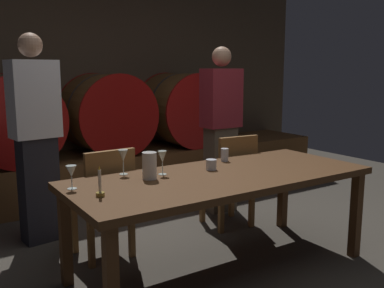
{
  "coord_description": "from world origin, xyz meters",
  "views": [
    {
      "loc": [
        -1.92,
        -2.31,
        1.47
      ],
      "look_at": [
        -0.01,
        0.61,
        0.87
      ],
      "focal_mm": 40.34,
      "sensor_mm": 36.0,
      "label": 1
    }
  ],
  "objects_px": {
    "chair_left": "(105,198)",
    "pitcher": "(149,166)",
    "wine_barrel_center": "(106,114)",
    "guest_left": "(36,138)",
    "wine_barrel_right": "(182,109)",
    "cup_right": "(225,155)",
    "wine_barrel_left": "(12,119)",
    "guest_right": "(221,129)",
    "wine_glass_center": "(123,156)",
    "dining_table": "(222,183)",
    "wine_glass_right": "(162,158)",
    "wine_glass_left": "(71,172)",
    "cup_left": "(211,165)",
    "candle_center": "(100,188)",
    "chair_right": "(231,176)"
  },
  "relations": [
    {
      "from": "chair_left",
      "to": "pitcher",
      "type": "relative_size",
      "value": 4.72
    },
    {
      "from": "wine_barrel_center",
      "to": "guest_left",
      "type": "relative_size",
      "value": 0.54
    },
    {
      "from": "wine_barrel_center",
      "to": "wine_barrel_right",
      "type": "bearing_deg",
      "value": 0.0
    },
    {
      "from": "cup_right",
      "to": "wine_barrel_left",
      "type": "bearing_deg",
      "value": 121.44
    },
    {
      "from": "guest_right",
      "to": "wine_glass_center",
      "type": "xyz_separation_m",
      "value": [
        -1.42,
        -0.72,
        -0.01
      ]
    },
    {
      "from": "wine_barrel_center",
      "to": "wine_barrel_right",
      "type": "relative_size",
      "value": 1.0
    },
    {
      "from": "dining_table",
      "to": "guest_left",
      "type": "distance_m",
      "value": 1.64
    },
    {
      "from": "dining_table",
      "to": "cup_right",
      "type": "xyz_separation_m",
      "value": [
        0.29,
        0.34,
        0.12
      ]
    },
    {
      "from": "wine_barrel_left",
      "to": "dining_table",
      "type": "distance_m",
      "value": 2.58
    },
    {
      "from": "wine_barrel_center",
      "to": "wine_glass_right",
      "type": "height_order",
      "value": "wine_barrel_center"
    },
    {
      "from": "wine_glass_left",
      "to": "cup_left",
      "type": "bearing_deg",
      "value": -2.87
    },
    {
      "from": "chair_left",
      "to": "candle_center",
      "type": "bearing_deg",
      "value": 63.73
    },
    {
      "from": "chair_left",
      "to": "wine_glass_center",
      "type": "height_order",
      "value": "wine_glass_center"
    },
    {
      "from": "guest_right",
      "to": "dining_table",
      "type": "bearing_deg",
      "value": 53.1
    },
    {
      "from": "dining_table",
      "to": "guest_left",
      "type": "bearing_deg",
      "value": 126.77
    },
    {
      "from": "wine_barrel_right",
      "to": "dining_table",
      "type": "relative_size",
      "value": 0.43
    },
    {
      "from": "chair_right",
      "to": "pitcher",
      "type": "height_order",
      "value": "pitcher"
    },
    {
      "from": "dining_table",
      "to": "cup_right",
      "type": "relative_size",
      "value": 21.08
    },
    {
      "from": "chair_right",
      "to": "guest_left",
      "type": "height_order",
      "value": "guest_left"
    },
    {
      "from": "chair_right",
      "to": "guest_right",
      "type": "distance_m",
      "value": 0.62
    },
    {
      "from": "guest_left",
      "to": "cup_right",
      "type": "bearing_deg",
      "value": 135.48
    },
    {
      "from": "wine_barrel_center",
      "to": "guest_left",
      "type": "xyz_separation_m",
      "value": [
        -1.07,
        -1.08,
        -0.05
      ]
    },
    {
      "from": "pitcher",
      "to": "wine_glass_right",
      "type": "relative_size",
      "value": 1.08
    },
    {
      "from": "wine_barrel_right",
      "to": "candle_center",
      "type": "relative_size",
      "value": 5.04
    },
    {
      "from": "wine_barrel_left",
      "to": "guest_left",
      "type": "height_order",
      "value": "guest_left"
    },
    {
      "from": "guest_right",
      "to": "wine_glass_left",
      "type": "bearing_deg",
      "value": 25.72
    },
    {
      "from": "candle_center",
      "to": "wine_glass_right",
      "type": "bearing_deg",
      "value": 25.16
    },
    {
      "from": "chair_left",
      "to": "pitcher",
      "type": "bearing_deg",
      "value": 102.66
    },
    {
      "from": "wine_glass_right",
      "to": "guest_right",
      "type": "bearing_deg",
      "value": 36.57
    },
    {
      "from": "wine_barrel_right",
      "to": "pitcher",
      "type": "bearing_deg",
      "value": -126.5
    },
    {
      "from": "cup_right",
      "to": "candle_center",
      "type": "bearing_deg",
      "value": -162.28
    },
    {
      "from": "dining_table",
      "to": "candle_center",
      "type": "relative_size",
      "value": 11.82
    },
    {
      "from": "wine_barrel_left",
      "to": "pitcher",
      "type": "distance_m",
      "value": 2.27
    },
    {
      "from": "guest_right",
      "to": "cup_right",
      "type": "relative_size",
      "value": 16.13
    },
    {
      "from": "guest_left",
      "to": "wine_glass_left",
      "type": "bearing_deg",
      "value": 79.73
    },
    {
      "from": "guest_left",
      "to": "wine_glass_center",
      "type": "bearing_deg",
      "value": 104.83
    },
    {
      "from": "wine_barrel_right",
      "to": "wine_glass_center",
      "type": "distance_m",
      "value": 2.65
    },
    {
      "from": "dining_table",
      "to": "chair_left",
      "type": "bearing_deg",
      "value": 134.07
    },
    {
      "from": "wine_barrel_right",
      "to": "candle_center",
      "type": "xyz_separation_m",
      "value": [
        -2.08,
        -2.43,
        -0.18
      ]
    },
    {
      "from": "guest_right",
      "to": "wine_glass_right",
      "type": "bearing_deg",
      "value": 36.41
    },
    {
      "from": "chair_right",
      "to": "chair_left",
      "type": "bearing_deg",
      "value": 4.89
    },
    {
      "from": "wine_barrel_right",
      "to": "wine_barrel_left",
      "type": "bearing_deg",
      "value": 180.0
    },
    {
      "from": "candle_center",
      "to": "guest_right",
      "type": "bearing_deg",
      "value": 33.14
    },
    {
      "from": "candle_center",
      "to": "cup_left",
      "type": "distance_m",
      "value": 0.98
    },
    {
      "from": "chair_left",
      "to": "guest_right",
      "type": "relative_size",
      "value": 0.52
    },
    {
      "from": "pitcher",
      "to": "wine_glass_left",
      "type": "height_order",
      "value": "pitcher"
    },
    {
      "from": "chair_left",
      "to": "cup_left",
      "type": "relative_size",
      "value": 11.05
    },
    {
      "from": "wine_barrel_center",
      "to": "dining_table",
      "type": "bearing_deg",
      "value": -92.32
    },
    {
      "from": "candle_center",
      "to": "pitcher",
      "type": "distance_m",
      "value": 0.49
    },
    {
      "from": "guest_right",
      "to": "wine_glass_right",
      "type": "height_order",
      "value": "guest_right"
    }
  ]
}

